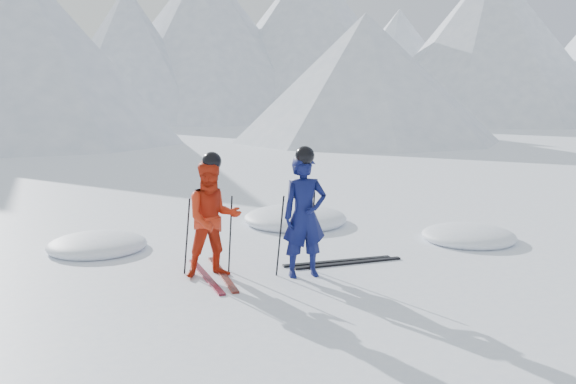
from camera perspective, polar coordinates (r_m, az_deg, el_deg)
name	(u,v)px	position (r m, az deg, el deg)	size (l,w,h in m)	color
ground	(394,263)	(9.28, 9.89, -6.52)	(160.00, 160.00, 0.00)	white
mountain_range	(168,30)	(44.16, -11.12, 14.65)	(106.15, 62.94, 15.53)	#B2BCD1
skier_blue	(305,216)	(8.31, 1.56, -2.25)	(0.62, 0.40, 1.69)	#0B1146
skier_red	(213,219)	(8.36, -7.03, -2.51)	(0.79, 0.61, 1.62)	red
pole_blue_left	(280,236)	(8.37, -0.75, -4.13)	(0.02, 0.02, 1.13)	black
pole_blue_right	(312,231)	(8.70, 2.29, -3.63)	(0.02, 0.02, 1.13)	black
pole_red_left	(187,236)	(8.57, -9.43, -4.12)	(0.02, 0.02, 1.08)	black
pole_red_right	(230,234)	(8.65, -5.42, -3.90)	(0.02, 0.02, 1.08)	black
ski_worn_left	(206,276)	(8.52, -7.70, -7.80)	(0.09, 1.70, 0.03)	black
ski_worn_right	(222,274)	(8.60, -6.16, -7.62)	(0.09, 1.70, 0.03)	black
ski_loose_a	(338,261)	(9.18, 4.65, -6.49)	(0.09, 1.70, 0.03)	black
ski_loose_b	(348,263)	(9.11, 5.68, -6.64)	(0.09, 1.70, 0.03)	black
snow_lumps	(293,233)	(11.00, 0.44, -3.88)	(7.44, 4.29, 0.44)	white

